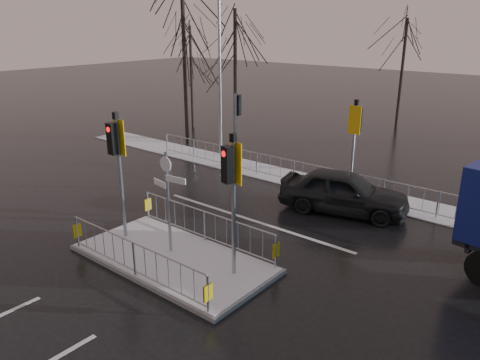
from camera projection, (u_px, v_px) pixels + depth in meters
The scene contains 11 objects.
ground at pixel (173, 261), 13.74m from camera, with size 120.00×120.00×0.00m, color black.
snow_verge at pixel (321, 185), 20.05m from camera, with size 30.00×2.00×0.04m, color white.
lane_markings at pixel (165, 265), 13.50m from camera, with size 8.00×11.38×0.01m.
traffic_island at pixel (172, 248), 13.63m from camera, with size 6.00×3.04×4.15m.
far_kerb_fixtures at pixel (322, 167), 19.18m from camera, with size 18.00×0.65×3.83m.
car_far_lane at pixel (344, 192), 17.03m from camera, with size 1.86×4.63×1.58m, color black.
tree_near_a at pixel (184, 32), 26.14m from camera, with size 4.75×4.75×8.97m.
tree_near_b at pixel (235, 50), 26.05m from camera, with size 4.00×4.00×7.55m.
tree_near_c at pixel (191, 58), 29.69m from camera, with size 3.50×3.50×6.61m.
tree_far_a at pixel (404, 52), 29.54m from camera, with size 3.75×3.75×7.08m.
street_lamp_left at pixel (221, 68), 23.12m from camera, with size 1.25×0.18×8.20m.
Camera 1 is at (9.27, -8.25, 6.66)m, focal length 35.00 mm.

